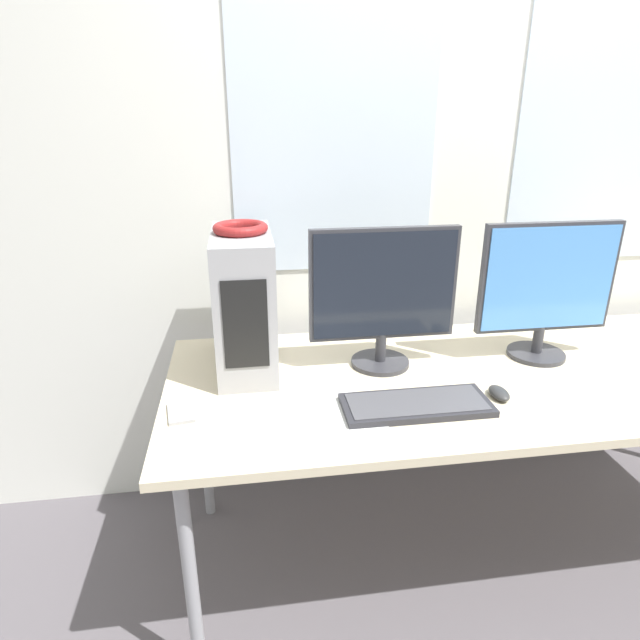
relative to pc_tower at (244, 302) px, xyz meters
The scene contains 10 objects.
wall_back 1.05m from the pc_tower, 22.66° to the left, with size 8.00×0.07×2.70m.
desk 0.97m from the pc_tower, 11.24° to the right, with size 2.36×0.86×0.76m.
pc_tower is the anchor object (origin of this frame).
headphones 0.25m from the pc_tower, 90.00° to the left, with size 0.18×0.18×0.03m.
monitor_main 0.46m from the pc_tower, ahead, with size 0.49×0.20×0.48m.
monitor_right_near 1.03m from the pc_tower, ahead, with size 0.48×0.20×0.48m.
keyboard 0.65m from the pc_tower, 37.46° to the right, with size 0.44×0.18×0.02m.
mouse 0.86m from the pc_tower, 24.69° to the right, with size 0.05×0.09×0.03m.
cell_phone 0.43m from the pc_tower, 123.20° to the right, with size 0.09×0.13×0.01m.
paper_sheet_left 0.49m from the pc_tower, 56.03° to the right, with size 0.28×0.34×0.00m.
Camera 1 is at (-0.91, -1.09, 1.58)m, focal length 30.00 mm.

